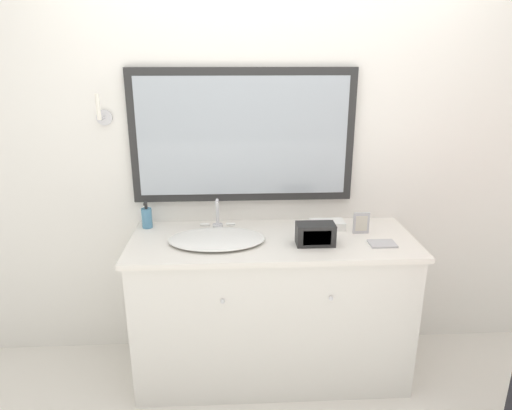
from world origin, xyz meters
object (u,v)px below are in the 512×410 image
(soap_bottle, at_px, (147,217))
(appliance_box, at_px, (315,234))
(sink_basin, at_px, (217,238))
(picture_frame, at_px, (361,223))

(soap_bottle, bearing_deg, appliance_box, -17.83)
(sink_basin, xyz_separation_m, appliance_box, (0.54, -0.07, 0.04))
(appliance_box, bearing_deg, soap_bottle, 162.17)
(sink_basin, height_order, picture_frame, sink_basin)
(sink_basin, relative_size, picture_frame, 4.21)
(sink_basin, distance_m, picture_frame, 0.83)
(soap_bottle, height_order, picture_frame, soap_bottle)
(picture_frame, bearing_deg, sink_basin, -174.71)
(sink_basin, height_order, soap_bottle, sink_basin)
(soap_bottle, bearing_deg, picture_frame, -7.30)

